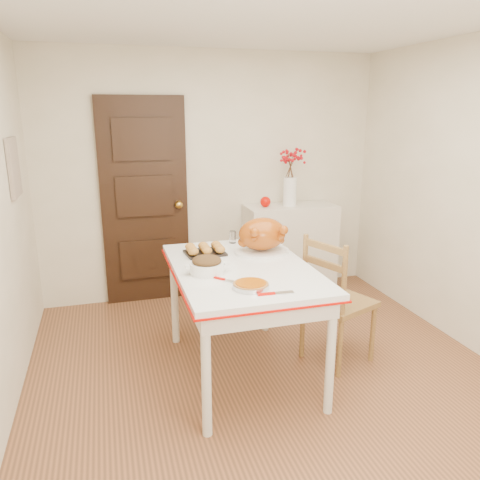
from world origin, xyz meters
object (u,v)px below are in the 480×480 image
object	(u,v)px
turkey_platter	(262,236)
pumpkin_pie	(251,284)
sideboard	(290,249)
kitchen_table	(242,321)
chair_oak	(339,299)

from	to	relation	value
turkey_platter	pumpkin_pie	size ratio (longest dim) A/B	1.89
sideboard	kitchen_table	bearing A→B (deg)	-123.41
kitchen_table	sideboard	bearing A→B (deg)	56.59
kitchen_table	pumpkin_pie	size ratio (longest dim) A/B	6.18
turkey_platter	pumpkin_pie	xyz separation A→B (m)	(-0.31, -0.69, -0.11)
kitchen_table	chair_oak	xyz separation A→B (m)	(0.78, -0.01, 0.08)
sideboard	chair_oak	world-z (taller)	chair_oak
pumpkin_pie	sideboard	bearing A→B (deg)	61.30
kitchen_table	turkey_platter	distance (m)	0.67
sideboard	chair_oak	bearing A→B (deg)	-97.20
kitchen_table	chair_oak	distance (m)	0.79
kitchen_table	pumpkin_pie	distance (m)	0.62
kitchen_table	chair_oak	world-z (taller)	chair_oak
turkey_platter	pumpkin_pie	world-z (taller)	turkey_platter
chair_oak	pumpkin_pie	bearing A→B (deg)	94.42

